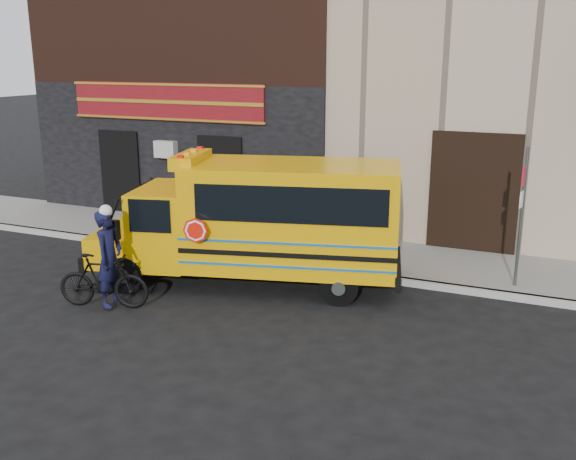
% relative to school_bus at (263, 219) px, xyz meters
% --- Properties ---
extents(ground, '(120.00, 120.00, 0.00)m').
position_rel_school_bus_xyz_m(ground, '(-0.09, -1.38, -1.51)').
color(ground, black).
rests_on(ground, ground).
extents(curb, '(40.00, 0.20, 0.15)m').
position_rel_school_bus_xyz_m(curb, '(-0.09, 1.22, -1.43)').
color(curb, '#9F9F99').
rests_on(curb, ground).
extents(sidewalk, '(40.00, 3.00, 0.15)m').
position_rel_school_bus_xyz_m(sidewalk, '(-0.09, 2.72, -1.43)').
color(sidewalk, slate).
rests_on(sidewalk, ground).
extents(building, '(20.00, 10.70, 12.00)m').
position_rel_school_bus_xyz_m(building, '(-0.13, 9.07, 4.62)').
color(building, tan).
rests_on(building, sidewalk).
extents(school_bus, '(7.21, 3.77, 2.92)m').
position_rel_school_bus_xyz_m(school_bus, '(0.00, 0.00, 0.00)').
color(school_bus, black).
rests_on(school_bus, ground).
extents(sign_pole, '(0.09, 0.27, 3.16)m').
position_rel_school_bus_xyz_m(sign_pole, '(5.21, 1.72, 0.23)').
color(sign_pole, '#474F48').
rests_on(sign_pole, ground).
extents(bicycle, '(1.95, 1.02, 1.13)m').
position_rel_school_bus_xyz_m(bicycle, '(-2.38, -2.51, -0.94)').
color(bicycle, black).
rests_on(bicycle, ground).
extents(cyclist, '(0.57, 0.78, 1.98)m').
position_rel_school_bus_xyz_m(cyclist, '(-2.25, -2.44, -0.52)').
color(cyclist, black).
rests_on(cyclist, ground).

